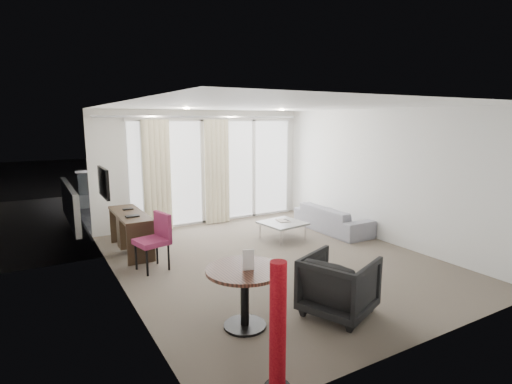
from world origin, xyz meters
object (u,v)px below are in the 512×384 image
red_lamp (278,327)px  sofa (333,218)px  tub_armchair (339,285)px  coffee_table (282,231)px  rattan_chair_a (216,196)px  rattan_chair_b (240,191)px  desk (131,232)px  round_table (245,298)px  desk_chair (152,242)px

red_lamp → sofa: size_ratio=0.64×
tub_armchair → coffee_table: 3.19m
coffee_table → sofa: sofa is taller
coffee_table → red_lamp: bearing=-124.4°
coffee_table → rattan_chair_a: rattan_chair_a is taller
red_lamp → rattan_chair_b: (3.26, 6.91, -0.16)m
desk → round_table: (0.51, -3.42, -0.00)m
desk_chair → sofa: bearing=-7.8°
tub_armchair → rattan_chair_a: rattan_chair_a is taller
red_lamp → tub_armchair: (1.43, 0.81, -0.23)m
red_lamp → rattan_chair_a: bearing=69.9°
round_table → tub_armchair: (1.16, -0.29, 0.01)m
desk → round_table: bearing=-81.6°
red_lamp → coffee_table: red_lamp is taller
desk_chair → rattan_chair_a: bearing=39.0°
desk_chair → round_table: desk_chair is taller
rattan_chair_a → tub_armchair: bearing=-115.2°
desk → sofa: 4.19m
round_table → coffee_table: round_table is taller
desk_chair → desk: bearing=81.6°
round_table → red_lamp: bearing=-103.5°
desk_chair → coffee_table: bearing=-5.3°
rattan_chair_a → rattan_chair_b: 0.84m
desk_chair → tub_armchair: (1.59, -2.62, -0.09)m
red_lamp → tub_armchair: size_ratio=1.46×
round_table → tub_armchair: size_ratio=1.09×
rattan_chair_a → sofa: bearing=-79.5°
round_table → sofa: 4.49m
red_lamp → coffee_table: bearing=55.6°
round_table → rattan_chair_b: bearing=62.7°
coffee_table → sofa: size_ratio=0.42×
rattan_chair_b → rattan_chair_a: bearing=-160.6°
red_lamp → sofa: (3.88, 3.76, -0.33)m
desk_chair → red_lamp: size_ratio=0.77×
desk_chair → red_lamp: (0.16, -3.42, 0.14)m
desk → red_lamp: (0.24, -4.52, 0.24)m
sofa → rattan_chair_a: 3.28m
coffee_table → sofa: (1.30, -0.02, 0.10)m
tub_armchair → sofa: (2.45, 2.95, -0.10)m
tub_armchair → coffee_table: bearing=-43.7°
coffee_table → rattan_chair_b: size_ratio=0.89×
desk_chair → sofa: size_ratio=0.49×
rattan_chair_a → desk: bearing=-156.3°
desk → red_lamp: size_ratio=1.29×
desk → round_table: desk is taller
rattan_chair_a → rattan_chair_b: rattan_chair_b is taller
desk_chair → rattan_chair_b: bearing=33.0°
red_lamp → coffee_table: size_ratio=1.53×
sofa → rattan_chair_b: rattan_chair_b is taller
rattan_chair_b → red_lamp: bearing=-110.3°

